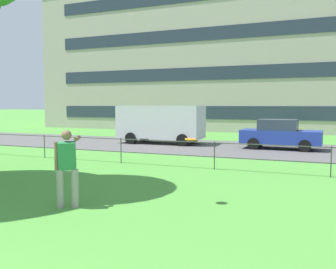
# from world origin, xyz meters

# --- Properties ---
(street_strip) EXTENTS (80.00, 7.62, 0.01)m
(street_strip) POSITION_xyz_m (0.00, 18.41, 0.00)
(street_strip) COLOR #565454
(street_strip) RESTS_ON ground
(park_fence) EXTENTS (37.80, 0.04, 1.00)m
(park_fence) POSITION_xyz_m (0.00, 11.71, 0.67)
(park_fence) COLOR #333833
(park_fence) RESTS_ON ground
(person_thrower) EXTENTS (0.47, 0.89, 1.73)m
(person_thrower) POSITION_xyz_m (-1.72, 5.73, 0.94)
(person_thrower) COLOR gray
(person_thrower) RESTS_ON ground
(frisbee) EXTENTS (0.36, 0.35, 0.04)m
(frisbee) POSITION_xyz_m (0.69, 7.08, 1.50)
(frisbee) COLOR orange
(panel_van_far_right) EXTENTS (5.04, 2.19, 2.24)m
(panel_van_far_right) POSITION_xyz_m (-5.31, 19.16, 1.27)
(panel_van_far_right) COLOR silver
(panel_van_far_right) RESTS_ON ground
(car_blue_far_left) EXTENTS (4.06, 1.93, 1.54)m
(car_blue_far_left) POSITION_xyz_m (1.52, 18.96, 0.78)
(car_blue_far_left) COLOR #233899
(car_blue_far_left) RESTS_ON ground
(apartment_building_background) EXTENTS (35.00, 10.94, 13.55)m
(apartment_building_background) POSITION_xyz_m (-5.40, 34.69, 6.78)
(apartment_building_background) COLOR #ADA393
(apartment_building_background) RESTS_ON ground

